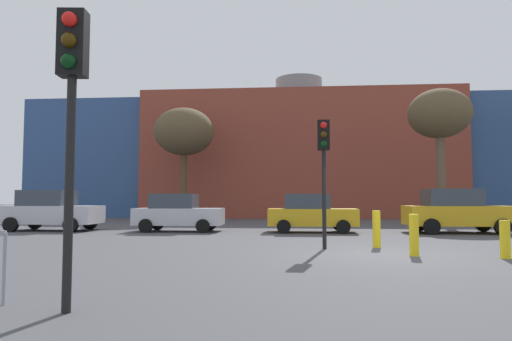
{
  "coord_description": "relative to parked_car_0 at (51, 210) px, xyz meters",
  "views": [
    {
      "loc": [
        -2.37,
        -12.26,
        1.48
      ],
      "look_at": [
        -4.01,
        7.67,
        2.74
      ],
      "focal_mm": 31.35,
      "sensor_mm": 36.0,
      "label": 1
    }
  ],
  "objects": [
    {
      "name": "parked_car_1",
      "position": [
        6.0,
        0.0,
        -0.08
      ],
      "size": [
        3.92,
        1.92,
        1.7
      ],
      "color": "silver",
      "rests_on": "ground_plane"
    },
    {
      "name": "bare_tree_2",
      "position": [
        19.46,
        5.72,
        5.2
      ],
      "size": [
        3.48,
        3.48,
        7.65
      ],
      "color": "brown",
      "rests_on": "ground_plane"
    },
    {
      "name": "traffic_light_island",
      "position": [
        12.11,
        -6.6,
        1.88
      ],
      "size": [
        0.37,
        0.37,
        3.82
      ],
      "rotation": [
        0.0,
        0.0,
        -1.6
      ],
      "color": "black",
      "rests_on": "ground_plane"
    },
    {
      "name": "bollard_yellow_0",
      "position": [
        16.42,
        -8.33,
        -0.46
      ],
      "size": [
        0.24,
        0.24,
        0.94
      ],
      "primitive_type": "cylinder",
      "color": "yellow",
      "rests_on": "ground_plane"
    },
    {
      "name": "bollard_yellow_1",
      "position": [
        13.72,
        -6.06,
        -0.37
      ],
      "size": [
        0.24,
        0.24,
        1.12
      ],
      "primitive_type": "cylinder",
      "color": "yellow",
      "rests_on": "ground_plane"
    },
    {
      "name": "building_backdrop",
      "position": [
        11.76,
        18.5,
        3.94
      ],
      "size": [
        43.69,
        10.9,
        11.82
      ],
      "color": "brown",
      "rests_on": "ground_plane"
    },
    {
      "name": "traffic_light_near_left",
      "position": [
        8.26,
        -14.28,
        2.02
      ],
      "size": [
        0.38,
        0.38,
        4.01
      ],
      "rotation": [
        0.0,
        0.0,
        -1.47
      ],
      "color": "black",
      "rests_on": "ground_plane"
    },
    {
      "name": "bare_tree_1",
      "position": [
        3.85,
        9.65,
        5.03
      ],
      "size": [
        4.04,
        4.04,
        7.63
      ],
      "color": "brown",
      "rests_on": "ground_plane"
    },
    {
      "name": "parked_car_3",
      "position": [
        18.21,
        0.0,
        0.01
      ],
      "size": [
        4.38,
        2.14,
        1.9
      ],
      "color": "gold",
      "rests_on": "ground_plane"
    },
    {
      "name": "ground_plane",
      "position": [
        13.56,
        -7.66,
        -0.93
      ],
      "size": [
        200.0,
        200.0,
        0.0
      ],
      "primitive_type": "plane",
      "color": "#47474C"
    },
    {
      "name": "bollard_yellow_2",
      "position": [
        14.31,
        -8.01,
        -0.39
      ],
      "size": [
        0.24,
        0.24,
        1.08
      ],
      "primitive_type": "cylinder",
      "color": "yellow",
      "rests_on": "ground_plane"
    },
    {
      "name": "parked_car_0",
      "position": [
        0.0,
        0.0,
        0.0
      ],
      "size": [
        4.31,
        2.11,
        1.87
      ],
      "color": "silver",
      "rests_on": "ground_plane"
    },
    {
      "name": "parked_car_2",
      "position": [
        11.99,
        0.0,
        -0.09
      ],
      "size": [
        3.88,
        1.91,
        1.68
      ],
      "color": "gold",
      "rests_on": "ground_plane"
    }
  ]
}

